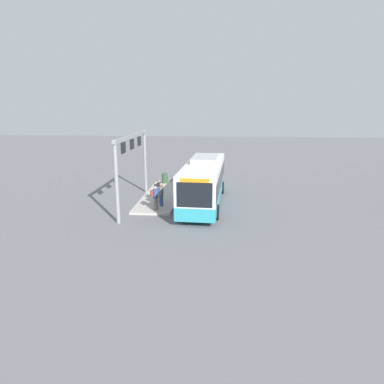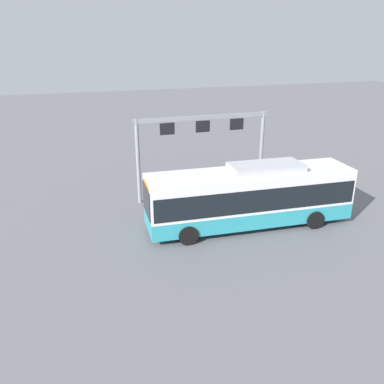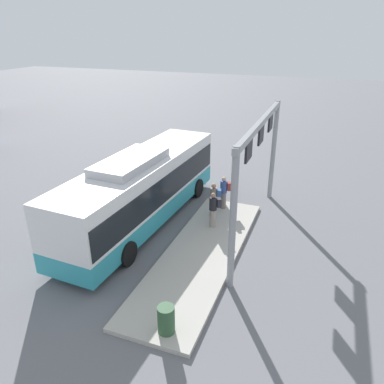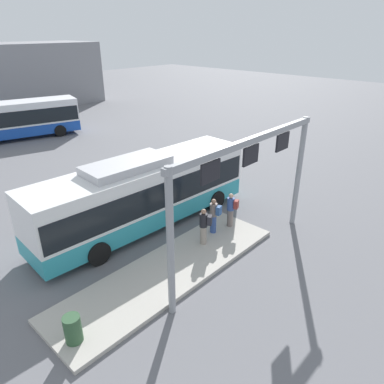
# 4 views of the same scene
# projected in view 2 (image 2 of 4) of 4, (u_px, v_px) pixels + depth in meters

# --- Properties ---
(ground_plane) EXTENTS (120.00, 120.00, 0.00)m
(ground_plane) POSITION_uv_depth(u_px,v_px,m) (248.00, 226.00, 22.04)
(ground_plane) COLOR slate
(platform_curb) EXTENTS (10.00, 2.80, 0.16)m
(platform_curb) POSITION_uv_depth(u_px,v_px,m) (250.00, 198.00, 25.61)
(platform_curb) COLOR #B2ADA3
(platform_curb) RESTS_ON ground
(bus_main) EXTENTS (11.12, 3.11, 3.46)m
(bus_main) POSITION_uv_depth(u_px,v_px,m) (250.00, 195.00, 21.38)
(bus_main) COLOR teal
(bus_main) RESTS_ON ground
(person_boarding) EXTENTS (0.47, 0.59, 1.67)m
(person_boarding) POSITION_uv_depth(u_px,v_px,m) (188.00, 192.00, 23.81)
(person_boarding) COLOR slate
(person_boarding) RESTS_ON platform_curb
(person_waiting_near) EXTENTS (0.41, 0.57, 1.67)m
(person_waiting_near) POSITION_uv_depth(u_px,v_px,m) (205.00, 192.00, 23.90)
(person_waiting_near) COLOR #334C8C
(person_waiting_near) RESTS_ON platform_curb
(person_waiting_mid) EXTENTS (0.54, 0.61, 1.67)m
(person_waiting_mid) POSITION_uv_depth(u_px,v_px,m) (219.00, 188.00, 24.46)
(person_waiting_mid) COLOR gray
(person_waiting_mid) RESTS_ON platform_curb
(platform_sign_gantry) EXTENTS (8.58, 0.24, 5.20)m
(platform_sign_gantry) POSITION_uv_depth(u_px,v_px,m) (203.00, 139.00, 24.95)
(platform_sign_gantry) COLOR gray
(platform_sign_gantry) RESTS_ON ground
(trash_bin) EXTENTS (0.52, 0.52, 0.90)m
(trash_bin) POSITION_uv_depth(u_px,v_px,m) (307.00, 181.00, 27.07)
(trash_bin) COLOR #2D5133
(trash_bin) RESTS_ON platform_curb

